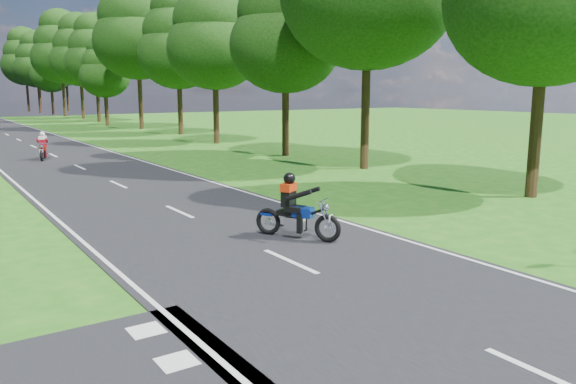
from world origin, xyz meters
TOP-DOWN VIEW (x-y plane):
  - ground at (0.00, 0.00)m, footprint 160.00×160.00m
  - rider_near_blue at (1.22, 3.50)m, footprint 1.53×2.03m
  - rider_far_red at (-0.84, 24.16)m, footprint 1.07×1.86m

SIDE VIEW (x-z plane):
  - ground at x=0.00m, z-range 0.00..0.00m
  - rider_far_red at x=-0.84m, z-range 0.02..1.49m
  - rider_near_blue at x=1.22m, z-range 0.02..1.65m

